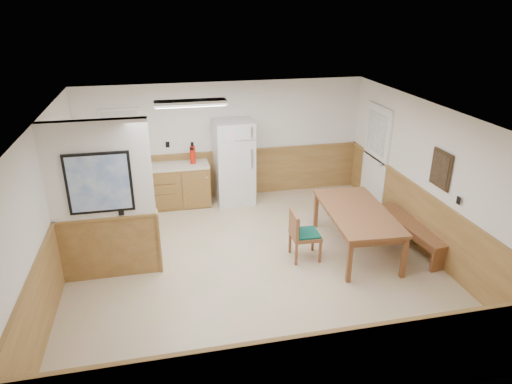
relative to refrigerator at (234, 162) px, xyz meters
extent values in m
plane|color=#C4AB8D|center=(-0.13, -2.63, -0.89)|extent=(6.00, 6.00, 0.00)
cube|color=silver|center=(-0.13, -2.63, 1.61)|extent=(6.00, 6.00, 0.02)
cube|color=white|center=(-0.13, 0.37, 0.36)|extent=(6.00, 0.02, 2.50)
cube|color=white|center=(2.87, -2.63, 0.36)|extent=(0.02, 6.00, 2.50)
cube|color=white|center=(-3.13, -2.63, 0.36)|extent=(0.02, 6.00, 2.50)
cube|color=#A98043|center=(-0.13, 0.35, -0.39)|extent=(6.00, 0.04, 1.00)
cube|color=#A98043|center=(2.85, -2.63, -0.39)|extent=(0.04, 6.00, 1.00)
cube|color=#A98043|center=(-3.11, -2.63, -0.39)|extent=(0.04, 6.00, 1.00)
cube|color=white|center=(-2.38, -2.43, 0.86)|extent=(1.50, 0.15, 1.50)
cube|color=#A98043|center=(-2.38, -2.43, -0.39)|extent=(1.50, 0.17, 1.00)
cube|color=black|center=(-2.38, -2.52, 0.71)|extent=(0.92, 0.03, 0.92)
cube|color=white|center=(-2.38, -2.54, 0.71)|extent=(0.84, 0.01, 0.84)
cube|color=olive|center=(-1.23, 0.05, -0.46)|extent=(1.40, 0.60, 0.86)
cube|color=olive|center=(-2.70, 0.05, -0.46)|extent=(0.06, 0.60, 0.86)
cube|color=olive|center=(-1.96, 0.05, -0.46)|extent=(0.06, 0.60, 0.86)
cube|color=beige|center=(-1.63, 0.05, -0.01)|extent=(2.20, 0.60, 0.04)
cube|color=beige|center=(-1.63, 0.35, 0.06)|extent=(2.20, 0.02, 0.10)
cube|color=white|center=(2.84, -0.73, 0.14)|extent=(0.05, 1.02, 2.15)
cube|color=white|center=(2.83, -0.73, 0.14)|extent=(0.04, 0.90, 2.05)
cube|color=silver|center=(2.80, -0.73, 0.66)|extent=(0.02, 0.76, 0.80)
cube|color=white|center=(-2.23, 0.35, 0.66)|extent=(0.80, 0.03, 1.00)
cube|color=silver|center=(-2.23, 0.34, 0.66)|extent=(0.70, 0.01, 0.90)
cube|color=#332414|center=(2.84, -2.93, 0.66)|extent=(0.03, 0.50, 0.60)
cube|color=black|center=(2.82, -2.93, 0.66)|extent=(0.01, 0.42, 0.52)
cube|color=white|center=(-0.93, -1.33, 1.56)|extent=(1.20, 0.30, 0.08)
cube|color=white|center=(-0.93, -1.33, 1.52)|extent=(1.15, 0.25, 0.01)
cube|color=white|center=(0.00, 0.00, 0.00)|extent=(0.81, 0.73, 1.77)
cube|color=silver|center=(0.31, -0.36, 0.73)|extent=(0.03, 0.02, 0.23)
cube|color=silver|center=(0.31, -0.36, 0.18)|extent=(0.03, 0.02, 0.42)
cube|color=brown|center=(1.68, -2.50, -0.16)|extent=(1.13, 2.07, 0.05)
cube|color=brown|center=(1.68, -2.50, -0.24)|extent=(1.03, 1.96, 0.10)
cube|color=brown|center=(1.18, -3.41, -0.54)|extent=(0.07, 0.07, 0.70)
cube|color=brown|center=(1.30, -1.53, -0.54)|extent=(0.07, 0.07, 0.70)
cube|color=brown|center=(2.06, -3.47, -0.54)|extent=(0.07, 0.07, 0.70)
cube|color=brown|center=(2.18, -1.59, -0.54)|extent=(0.07, 0.07, 0.70)
cube|color=brown|center=(2.67, -2.60, -0.46)|extent=(0.57, 1.78, 0.05)
cube|color=brown|center=(2.67, -3.42, -0.69)|extent=(0.37, 0.10, 0.40)
cube|color=brown|center=(2.67, -1.77, -0.69)|extent=(0.37, 0.10, 0.40)
cube|color=brown|center=(0.75, -2.58, -0.47)|extent=(0.48, 0.48, 0.06)
cube|color=#0F4D3A|center=(0.75, -2.58, -0.42)|extent=(0.44, 0.44, 0.03)
cube|color=brown|center=(0.54, -2.57, -0.24)|extent=(0.06, 0.47, 0.40)
cube|color=#0F4D3A|center=(0.34, -2.57, -0.24)|extent=(0.03, 0.41, 0.34)
cube|color=brown|center=(0.54, -2.78, -0.69)|extent=(0.04, 0.04, 0.39)
cube|color=brown|center=(0.55, -2.37, -0.69)|extent=(0.04, 0.04, 0.39)
cube|color=brown|center=(0.94, -2.79, -0.69)|extent=(0.04, 0.04, 0.39)
cube|color=brown|center=(0.96, -2.38, -0.69)|extent=(0.04, 0.04, 0.39)
cylinder|color=red|center=(-0.85, 0.06, 0.20)|extent=(0.14, 0.14, 0.37)
cylinder|color=black|center=(-0.85, 0.06, 0.43)|extent=(0.06, 0.06, 0.08)
cylinder|color=#198D35|center=(-2.27, 0.03, 0.13)|extent=(0.09, 0.09, 0.23)
camera|label=1|loc=(-1.48, -8.93, 3.14)|focal=32.00mm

